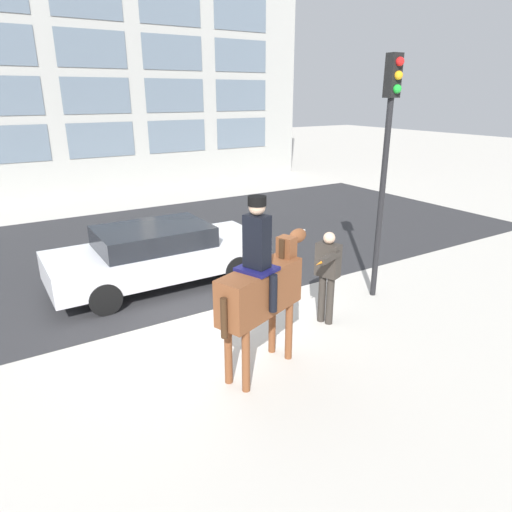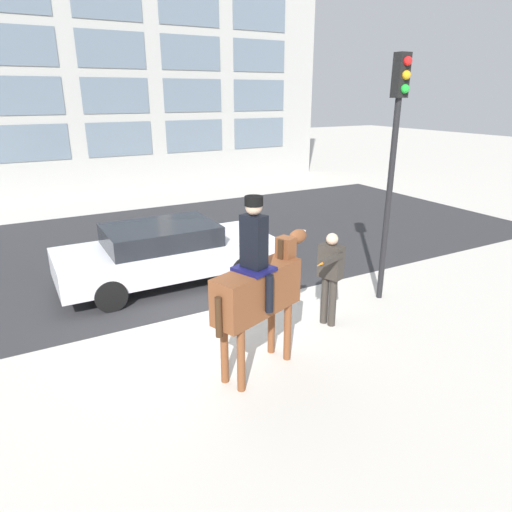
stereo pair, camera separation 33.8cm
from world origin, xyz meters
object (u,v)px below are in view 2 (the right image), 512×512
object	(u,v)px
mounted_horse_lead	(259,285)
pedestrian_bystander	(330,272)
traffic_light	(395,145)
street_car_near_lane	(166,252)

from	to	relation	value
mounted_horse_lead	pedestrian_bystander	size ratio (longest dim) A/B	1.56
pedestrian_bystander	traffic_light	distance (m)	2.57
street_car_near_lane	mounted_horse_lead	bearing A→B (deg)	-88.30
mounted_horse_lead	street_car_near_lane	size ratio (longest dim) A/B	0.58
pedestrian_bystander	street_car_near_lane	xyz separation A→B (m)	(-1.83, 3.19, -0.30)
mounted_horse_lead	pedestrian_bystander	distance (m)	1.86
mounted_horse_lead	traffic_light	bearing A→B (deg)	-3.47
street_car_near_lane	traffic_light	bearing A→B (deg)	-39.16
mounted_horse_lead	traffic_light	world-z (taller)	traffic_light
mounted_horse_lead	pedestrian_bystander	xyz separation A→B (m)	(1.72, 0.61, -0.35)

